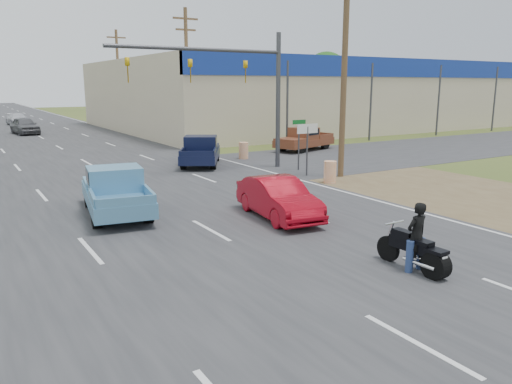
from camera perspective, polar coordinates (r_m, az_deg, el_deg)
ground at (r=9.37m, az=18.07°, el=-16.32°), size 200.00×200.00×0.00m
main_road at (r=45.86m, az=-23.35°, el=5.74°), size 15.00×180.00×0.02m
cross_road at (r=24.47m, az=-15.67°, el=1.45°), size 120.00×10.00×0.02m
dirt_verge at (r=23.55m, az=17.18°, el=0.94°), size 8.00×18.00×0.01m
big_box_store at (r=59.29m, az=9.14°, el=11.02°), size 50.00×28.10×6.60m
utility_pole_1 at (r=24.21m, az=10.08°, el=14.24°), size 2.00×0.28×10.00m
utility_pole_2 at (r=39.56m, az=-7.90°, el=13.45°), size 2.00×0.28×10.00m
utility_pole_3 at (r=56.50m, az=-15.45°, el=12.72°), size 2.00×0.28×10.00m
tree_3 at (r=97.13m, az=8.01°, el=13.15°), size 8.40×8.40×10.40m
tree_5 at (r=106.63m, az=-11.76°, el=12.76°), size 7.98×7.98×9.88m
barrel_0 at (r=22.79m, az=8.46°, el=2.27°), size 0.56×0.56×1.00m
barrel_1 at (r=29.93m, az=-1.43°, el=4.75°), size 0.56×0.56×1.00m
lane_sign at (r=24.27m, az=5.89°, el=6.28°), size 1.20×0.08×2.52m
street_name_sign at (r=25.85m, az=4.92°, el=6.00°), size 0.80×0.08×2.61m
signal_mast at (r=25.36m, az=-2.59°, el=13.14°), size 9.12×0.40×7.00m
red_convertible at (r=16.57m, az=2.56°, el=-0.75°), size 1.93×4.22×1.34m
motorcycle at (r=12.49m, az=17.93°, el=-6.64°), size 0.65×2.10×1.07m
rider at (r=12.42m, az=17.85°, el=-5.17°), size 0.59×0.39×1.59m
blue_pickup at (r=17.77m, az=-15.79°, el=0.20°), size 2.63×5.16×1.64m
navy_pickup at (r=27.85m, az=-6.32°, el=4.77°), size 4.06×5.13×1.61m
brown_pickup at (r=33.86m, az=5.44°, el=6.05°), size 5.01×3.14×1.55m
distant_car_grey at (r=49.50m, az=-24.92°, el=6.88°), size 2.30×4.63×1.51m
distant_car_silver at (r=60.89m, az=-25.60°, el=7.50°), size 2.23×4.58×1.28m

